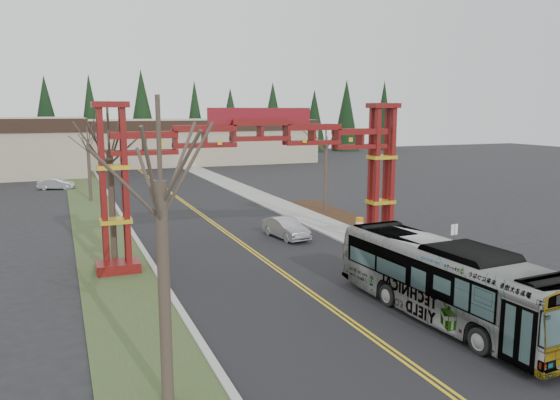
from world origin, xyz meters
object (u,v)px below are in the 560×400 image
bare_tree_median_near (160,183)px  barrel_mid (393,235)px  bare_tree_right_far (326,147)px  barrel_south (421,246)px  gateway_arch (260,155)px  street_sign (454,235)px  transit_bus (447,281)px  bare_tree_median_far (88,144)px  bare_tree_median_mid (109,151)px  parked_car_far_a (56,184)px  silver_sedan (286,228)px  barrel_north (360,225)px  retail_building_east (190,140)px

bare_tree_median_near → barrel_mid: bearing=39.6°
bare_tree_right_far → barrel_south: bare_tree_right_far is taller
gateway_arch → street_sign: 11.75m
bare_tree_median_near → bare_tree_right_far: 31.33m
gateway_arch → bare_tree_median_near: size_ratio=2.05×
transit_bus → bare_tree_median_far: size_ratio=1.55×
bare_tree_median_mid → parked_car_far_a: bearing=95.2°
transit_bus → silver_sedan: bearing=88.4°
gateway_arch → transit_bus: bearing=-72.3°
gateway_arch → silver_sedan: gateway_arch is taller
street_sign → barrel_mid: size_ratio=2.15×
bare_tree_median_far → silver_sedan: bearing=-61.7°
bare_tree_median_mid → transit_bus: bearing=-49.1°
bare_tree_right_far → street_sign: size_ratio=3.38×
bare_tree_median_far → barrel_north: bearing=-51.3°
retail_building_east → bare_tree_median_mid: bare_tree_median_mid is taller
parked_car_far_a → barrel_south: 42.48m
retail_building_east → barrel_mid: size_ratio=37.33×
gateway_arch → retail_building_east: gateway_arch is taller
transit_bus → street_sign: bearing=45.3°
bare_tree_median_near → gateway_arch: bearing=60.3°
street_sign → barrel_north: street_sign is taller
bare_tree_right_far → bare_tree_median_near: bearing=-125.1°
bare_tree_median_far → street_sign: 34.89m
gateway_arch → bare_tree_right_far: size_ratio=2.46×
bare_tree_median_mid → retail_building_east: bearing=73.3°
parked_car_far_a → bare_tree_right_far: size_ratio=0.51×
bare_tree_median_far → street_sign: bare_tree_median_far is taller
retail_building_east → barrel_north: size_ratio=37.49×
parked_car_far_a → barrel_north: (19.81, -30.63, -0.11)m
barrel_mid → transit_bus: bearing=-114.5°
transit_bus → bare_tree_median_mid: bearing=127.5°
silver_sedan → barrel_mid: size_ratio=4.10×
bare_tree_median_mid → gateway_arch: bearing=-12.7°
bare_tree_median_near → bare_tree_median_mid: bearing=90.0°
transit_bus → bare_tree_median_mid: bare_tree_median_mid is taller
silver_sedan → bare_tree_median_mid: 12.76m
barrel_south → bare_tree_median_near: bearing=-147.0°
parked_car_far_a → barrel_mid: size_ratio=3.67×
bare_tree_median_near → bare_tree_median_far: 38.88m
bare_tree_median_far → bare_tree_right_far: bearing=-36.3°
silver_sedan → bare_tree_median_far: 24.15m
parked_car_far_a → transit_bus: bearing=-146.4°
barrel_south → barrel_north: bearing=91.6°
bare_tree_median_far → barrel_north: 27.33m
barrel_north → street_sign: bearing=-84.4°
transit_bus → barrel_south: transit_bus is taller
silver_sedan → bare_tree_right_far: bearing=39.9°
bare_tree_median_near → bare_tree_median_mid: (0.00, 15.82, -0.19)m
barrel_south → parked_car_far_a: bearing=118.1°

